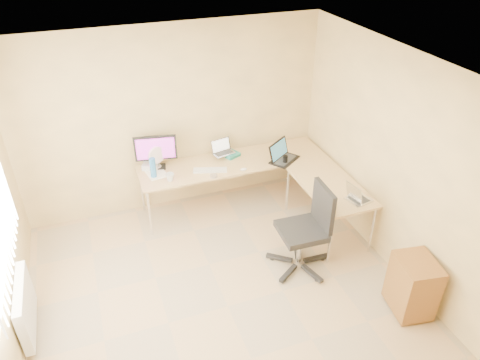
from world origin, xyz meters
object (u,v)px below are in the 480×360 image
object	(u,v)px
desk_main	(233,183)
desk_fan	(157,158)
cabinet	(413,285)
desk_return	(327,207)
water_bottle	(153,168)
laptop_return	(360,193)
laptop_black	(285,152)
monitor	(156,152)
office_chair	(301,233)
mug	(170,177)
keyboard	(210,170)
laptop_center	(223,147)

from	to	relation	value
desk_main	desk_fan	world-z (taller)	desk_fan
cabinet	desk_return	bearing A→B (deg)	104.97
desk_return	cabinet	bearing A→B (deg)	-84.54
water_bottle	laptop_return	size ratio (longest dim) A/B	0.88
laptop_return	laptop_black	bearing A→B (deg)	8.40
monitor	desk_fan	world-z (taller)	monitor
water_bottle	office_chair	world-z (taller)	office_chair
mug	desk_fan	distance (m)	0.42
laptop_black	office_chair	size ratio (longest dim) A/B	0.39
keyboard	water_bottle	world-z (taller)	water_bottle
water_bottle	laptop_return	distance (m)	2.65
laptop_black	office_chair	xyz separation A→B (m)	(-0.37, -1.30, -0.37)
laptop_center	mug	world-z (taller)	laptop_center
laptop_black	water_bottle	xyz separation A→B (m)	(-1.81, 0.19, 0.00)
monitor	laptop_return	size ratio (longest dim) A/B	1.78
mug	laptop_return	xyz separation A→B (m)	(2.07, -1.24, 0.05)
laptop_center	laptop_return	distance (m)	2.02
laptop_center	water_bottle	bearing A→B (deg)	178.57
water_bottle	desk_main	bearing A→B (deg)	1.38
desk_return	keyboard	bearing A→B (deg)	147.47
laptop_black	desk_return	bearing A→B (deg)	-104.79
water_bottle	cabinet	xyz separation A→B (m)	(2.25, -2.54, -0.51)
desk_return	desk_fan	distance (m)	2.40
desk_return	monitor	distance (m)	2.41
desk_main	laptop_center	world-z (taller)	laptop_center
mug	office_chair	bearing A→B (deg)	-46.46
mug	water_bottle	bearing A→B (deg)	137.79
keyboard	laptop_return	size ratio (longest dim) A/B	1.44
desk_main	water_bottle	distance (m)	1.23
keyboard	water_bottle	size ratio (longest dim) A/B	1.64
desk_main	laptop_center	bearing A→B (deg)	113.92
water_bottle	desk_fan	world-z (taller)	desk_fan
laptop_center	desk_main	bearing A→B (deg)	-79.02
desk_main	cabinet	size ratio (longest dim) A/B	4.04
monitor	laptop_black	xyz separation A→B (m)	(1.72, -0.42, -0.11)
monitor	mug	size ratio (longest dim) A/B	5.04
laptop_black	keyboard	bearing A→B (deg)	140.21
laptop_center	keyboard	xyz separation A→B (m)	(-0.30, -0.32, -0.13)
desk_main	cabinet	distance (m)	2.80
keyboard	desk_fan	distance (m)	0.75
mug	desk_fan	xyz separation A→B (m)	(-0.09, 0.39, 0.10)
monitor	office_chair	bearing A→B (deg)	-41.31
laptop_black	laptop_return	size ratio (longest dim) A/B	1.36
monitor	mug	xyz separation A→B (m)	(0.09, -0.39, -0.19)
desk_main	mug	distance (m)	1.05
water_bottle	laptop_return	xyz separation A→B (m)	(2.25, -1.40, -0.03)
cabinet	laptop_black	bearing A→B (deg)	110.12
laptop_center	monitor	bearing A→B (deg)	166.18
laptop_black	cabinet	world-z (taller)	laptop_black
keyboard	office_chair	world-z (taller)	office_chair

